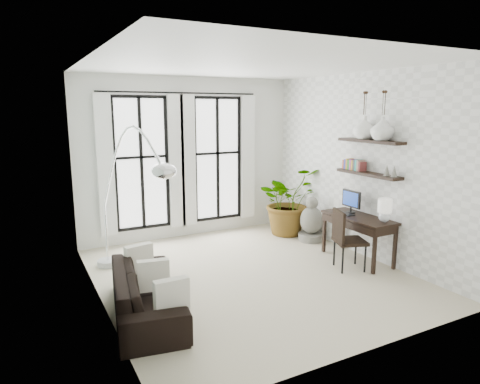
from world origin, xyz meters
TOP-DOWN VIEW (x-y plane):
  - floor at (0.00, 0.00)m, footprint 5.00×5.00m
  - ceiling at (0.00, 0.00)m, footprint 5.00×5.00m
  - wall_left at (-2.25, 0.00)m, footprint 0.00×5.00m
  - wall_right at (2.25, 0.00)m, footprint 0.00×5.00m
  - wall_back at (0.00, 2.50)m, footprint 4.50×0.00m
  - windows at (-0.20, 2.43)m, footprint 3.26×0.13m
  - wall_shelves at (2.11, -0.26)m, footprint 0.25×1.30m
  - sofa at (-1.80, -0.53)m, footprint 1.12×2.11m
  - throw_pillows at (-1.70, -0.53)m, footprint 0.40×1.52m
  - plant at (1.81, 1.62)m, footprint 1.41×1.27m
  - desk at (1.95, -0.35)m, footprint 0.56×1.33m
  - desk_chair at (1.48, -0.51)m, footprint 0.60×0.60m
  - arc_lamp at (-1.70, 0.48)m, footprint 0.73×2.27m
  - buddha at (1.95, 0.99)m, footprint 0.49×0.49m
  - vase_a at (2.11, -0.55)m, footprint 0.37×0.37m
  - vase_b at (2.11, -0.15)m, footprint 0.37×0.37m

SIDE VIEW (x-z plane):
  - floor at x=0.00m, z-range 0.00..0.00m
  - sofa at x=-1.80m, z-range 0.00..0.59m
  - buddha at x=1.95m, z-range -0.07..0.82m
  - throw_pillows at x=-1.70m, z-range 0.30..0.70m
  - desk_chair at x=1.48m, z-range 0.07..1.06m
  - plant at x=1.81m, z-range 0.00..1.42m
  - desk at x=1.95m, z-range 0.14..1.32m
  - windows at x=-0.20m, z-range 0.24..2.88m
  - wall_left at x=-2.25m, z-range -0.90..4.10m
  - wall_right at x=2.25m, z-range -0.90..4.10m
  - wall_back at x=0.00m, z-range -0.65..3.85m
  - wall_shelves at x=2.11m, z-range 1.43..2.03m
  - arc_lamp at x=-1.70m, z-range 0.66..3.01m
  - vase_a at x=2.11m, z-range 2.07..2.46m
  - vase_b at x=2.11m, z-range 2.07..2.46m
  - ceiling at x=0.00m, z-range 3.20..3.20m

